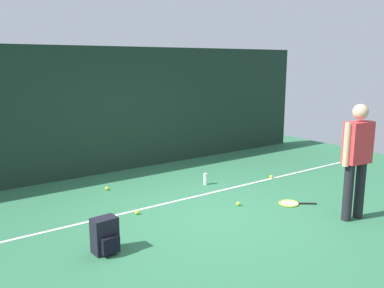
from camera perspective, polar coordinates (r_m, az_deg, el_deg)
ground_plane at (r=6.39m, az=2.11°, el=-9.41°), size 12.00×12.00×0.00m
back_fence at (r=8.59m, az=-10.16°, el=4.73°), size 10.00×0.10×2.58m
court_line at (r=6.90m, az=-1.31°, el=-7.78°), size 9.00×0.05×0.00m
tennis_player at (r=6.28m, az=22.15°, el=-1.44°), size 0.53×0.27×1.70m
tennis_racket at (r=6.87m, az=13.67°, el=-8.10°), size 0.59×0.51×0.03m
backpack at (r=5.14m, az=-12.07°, el=-12.54°), size 0.31×0.30×0.44m
tennis_ball_near_player at (r=6.31m, az=-7.74°, el=-9.48°), size 0.07×0.07×0.07m
tennis_ball_by_fence at (r=8.23m, az=11.07°, el=-4.55°), size 0.07×0.07×0.07m
tennis_ball_mid_court at (r=7.52m, az=-11.86°, el=-6.12°), size 0.07×0.07×0.07m
tennis_ball_far_left at (r=6.64m, az=6.50°, el=-8.34°), size 0.07×0.07×0.07m
water_bottle at (r=7.67m, az=1.88°, el=-4.92°), size 0.07×0.07×0.22m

